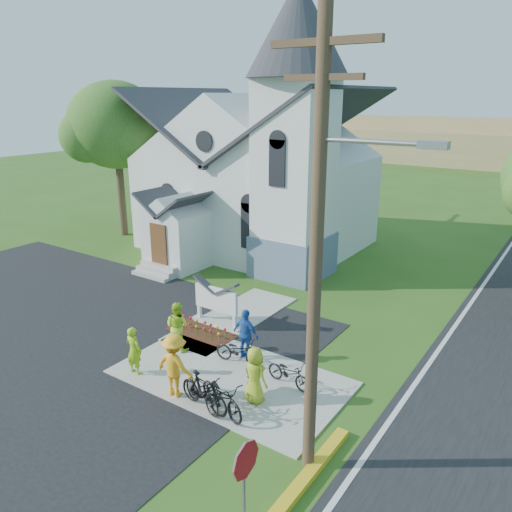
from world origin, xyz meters
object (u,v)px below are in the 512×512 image
Objects in this scene: bike_4 at (289,373)px; utility_pole at (319,246)px; cyclist_0 at (134,350)px; bike_0 at (239,351)px; bike_2 at (222,396)px; church_sign at (216,300)px; bike_3 at (204,392)px; cyclist_2 at (246,334)px; cyclist_3 at (175,365)px; stop_sign at (245,474)px; bike_1 at (202,392)px; cyclist_1 at (177,326)px; cyclist_4 at (255,375)px.

utility_pole is at bearing -132.88° from bike_4.
bike_0 is (2.30, 2.29, -0.35)m from cyclist_0.
cyclist_0 reaches higher than bike_2.
church_sign reaches higher than bike_3.
cyclist_2 is 0.90× the size of cyclist_3.
cyclist_2 reaches higher than bike_4.
stop_sign is 1.31× the size of bike_2.
utility_pole is 6.18× the size of bike_0.
bike_1 is at bearing 122.86° from bike_2.
bike_3 is at bearing 172.68° from cyclist_0.
stop_sign is 1.53× the size of bike_0.
cyclist_1 is 1.10× the size of bike_4.
bike_2 is (0.59, 0.15, -0.00)m from bike_1.
utility_pole is at bearing -132.22° from bike_0.
bike_2 is (3.44, -1.96, -0.36)m from cyclist_1.
cyclist_4 is (-2.60, 4.09, -0.90)m from stop_sign.
bike_1 is 3.01m from cyclist_2.
bike_3 is at bearing -72.38° from bike_1.
bike_3 reaches higher than bike_1.
cyclist_4 reaches higher than bike_4.
cyclist_0 is (0.12, -4.18, -0.20)m from church_sign.
bike_3 is (-3.47, 0.30, -4.82)m from utility_pole.
bike_3 is (1.12, -0.06, -0.41)m from cyclist_3.
cyclist_1 is 1.03× the size of bike_1.
cyclist_0 is 0.94× the size of cyclist_4.
cyclist_1 is (0.04, 1.90, 0.07)m from cyclist_0.
cyclist_2 reaches higher than bike_3.
bike_0 is at bearing -104.61° from cyclist_3.
stop_sign is at bearing -123.54° from bike_3.
cyclist_3 reaches higher than bike_4.
stop_sign reaches higher than cyclist_4.
utility_pole is 5.86× the size of cyclist_2.
church_sign is at bearing 144.40° from utility_pole.
bike_3 is at bearing 158.02° from bike_4.
cyclist_0 is (-6.51, 3.22, -0.95)m from stop_sign.
cyclist_0 is 4.79m from bike_4.
cyclist_4 is (4.03, -3.31, -0.15)m from church_sign.
cyclist_0 is at bearing 103.35° from bike_1.
stop_sign reaches higher than cyclist_3.
bike_2 reaches higher than bike_4.
cyclist_2 is at bearing -31.41° from church_sign.
bike_3 is 1.14× the size of bike_4.
utility_pole reaches higher than cyclist_1.
utility_pole is 6.05× the size of cyclist_4.
cyclist_2 reaches higher than church_sign.
cyclist_0 is 0.96× the size of bike_0.
utility_pole is at bearing 153.62° from cyclist_1.
church_sign reaches higher than bike_4.
cyclist_2 is at bearing -103.01° from cyclist_3.
bike_1 reaches higher than bike_0.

